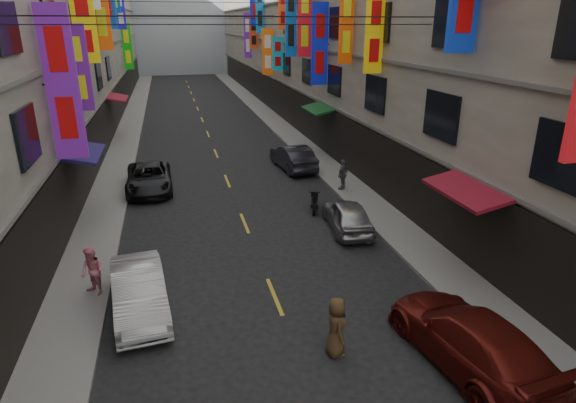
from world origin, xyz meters
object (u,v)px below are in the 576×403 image
car_left_mid (139,291)px  car_right_far (293,157)px  car_right_near (470,339)px  scooter_far_right (314,200)px  pedestrian_rfar (343,174)px  pedestrian_crossing (336,327)px  pedestrian_lfar (92,271)px  car_left_far (149,178)px  car_right_mid (347,215)px

car_left_mid → car_right_far: bearing=52.6°
car_right_near → scooter_far_right: bearing=-93.4°
pedestrian_rfar → pedestrian_crossing: (-4.52, -11.99, -0.09)m
pedestrian_lfar → car_right_near: bearing=15.9°
car_left_mid → car_left_far: bearing=83.8°
scooter_far_right → car_left_far: car_left_far is taller
scooter_far_right → car_left_mid: bearing=60.2°
car_left_far → pedestrian_rfar: bearing=-16.0°
car_right_far → pedestrian_lfar: bearing=46.2°
car_left_far → car_right_mid: 10.66m
car_right_far → pedestrian_rfar: pedestrian_rfar is taller
car_right_near → car_right_mid: size_ratio=1.35×
car_left_mid → pedestrian_lfar: size_ratio=2.69×
scooter_far_right → pedestrian_lfar: bearing=50.1°
car_right_far → car_right_mid: bearing=84.1°
scooter_far_right → pedestrian_lfar: (-8.74, -5.54, 0.45)m
pedestrian_lfar → car_right_mid: bearing=64.3°
scooter_far_right → pedestrian_crossing: (-2.41, -9.90, 0.36)m
scooter_far_right → pedestrian_crossing: 10.20m
pedestrian_lfar → pedestrian_crossing: bearing=11.8°
car_left_far → pedestrian_rfar: 9.77m
car_left_mid → pedestrian_lfar: pedestrian_lfar is taller
scooter_far_right → car_left_far: bearing=-14.1°
car_right_mid → pedestrian_crossing: bearing=73.3°
pedestrian_lfar → car_right_far: bearing=98.4°
car_left_mid → pedestrian_rfar: pedestrian_rfar is taller
car_left_far → pedestrian_lfar: size_ratio=3.08×
car_left_far → pedestrian_lfar: pedestrian_lfar is taller
pedestrian_crossing → car_right_far: bearing=-7.5°
pedestrian_lfar → pedestrian_crossing: (6.33, -4.36, -0.08)m
pedestrian_rfar → pedestrian_crossing: pedestrian_rfar is taller
car_right_mid → pedestrian_rfar: pedestrian_rfar is taller
car_left_mid → car_right_mid: 9.05m
scooter_far_right → pedestrian_rfar: pedestrian_rfar is taller
car_left_far → scooter_far_right: bearing=-33.2°
scooter_far_right → pedestrian_lfar: 10.36m
pedestrian_rfar → pedestrian_crossing: size_ratio=0.96×
pedestrian_crossing → car_left_mid: bearing=60.3°
car_right_far → car_right_near: bearing=84.1°
scooter_far_right → car_left_far: size_ratio=0.37×
car_left_mid → car_right_far: car_right_far is taller
pedestrian_lfar → pedestrian_crossing: size_ratio=0.96×
scooter_far_right → car_right_far: car_right_far is taller
car_right_near → pedestrian_crossing: size_ratio=3.13×
car_left_mid → car_right_mid: car_left_mid is taller
scooter_far_right → car_right_mid: car_right_mid is taller
pedestrian_crossing → car_right_mid: bearing=-19.4°
pedestrian_rfar → car_right_far: bearing=-114.2°
scooter_far_right → car_right_far: (0.66, 6.52, 0.27)m
scooter_far_right → pedestrian_crossing: pedestrian_crossing is taller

